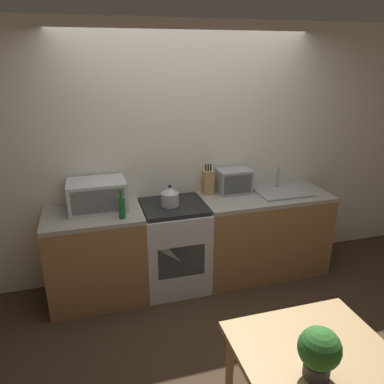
{
  "coord_description": "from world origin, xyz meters",
  "views": [
    {
      "loc": [
        -0.99,
        -2.57,
        2.28
      ],
      "look_at": [
        -0.06,
        0.64,
        1.05
      ],
      "focal_mm": 35.0,
      "sensor_mm": 36.0,
      "label": 1
    }
  ],
  "objects_px": {
    "microwave": "(97,195)",
    "toaster_oven": "(234,181)",
    "stove_range": "(174,246)",
    "dining_table": "(314,366)",
    "kettle": "(170,197)",
    "bottle": "(122,207)"
  },
  "relations": [
    {
      "from": "microwave",
      "to": "toaster_oven",
      "type": "relative_size",
      "value": 1.55
    },
    {
      "from": "stove_range",
      "to": "dining_table",
      "type": "distance_m",
      "value": 1.98
    },
    {
      "from": "dining_table",
      "to": "microwave",
      "type": "bearing_deg",
      "value": 116.97
    },
    {
      "from": "toaster_oven",
      "to": "bottle",
      "type": "bearing_deg",
      "value": -163.79
    },
    {
      "from": "kettle",
      "to": "dining_table",
      "type": "relative_size",
      "value": 0.25
    },
    {
      "from": "stove_range",
      "to": "kettle",
      "type": "bearing_deg",
      "value": -158.14
    },
    {
      "from": "bottle",
      "to": "stove_range",
      "type": "bearing_deg",
      "value": 19.84
    },
    {
      "from": "bottle",
      "to": "toaster_oven",
      "type": "bearing_deg",
      "value": 16.21
    },
    {
      "from": "microwave",
      "to": "toaster_oven",
      "type": "bearing_deg",
      "value": 2.65
    },
    {
      "from": "stove_range",
      "to": "toaster_oven",
      "type": "height_order",
      "value": "toaster_oven"
    },
    {
      "from": "microwave",
      "to": "toaster_oven",
      "type": "distance_m",
      "value": 1.41
    },
    {
      "from": "stove_range",
      "to": "kettle",
      "type": "distance_m",
      "value": 0.55
    },
    {
      "from": "stove_range",
      "to": "dining_table",
      "type": "relative_size",
      "value": 1.06
    },
    {
      "from": "kettle",
      "to": "dining_table",
      "type": "bearing_deg",
      "value": -79.25
    },
    {
      "from": "toaster_oven",
      "to": "dining_table",
      "type": "relative_size",
      "value": 0.41
    },
    {
      "from": "dining_table",
      "to": "toaster_oven",
      "type": "bearing_deg",
      "value": 80.16
    },
    {
      "from": "bottle",
      "to": "toaster_oven",
      "type": "xyz_separation_m",
      "value": [
        1.21,
        0.35,
        0.02
      ]
    },
    {
      "from": "kettle",
      "to": "microwave",
      "type": "relative_size",
      "value": 0.4
    },
    {
      "from": "toaster_oven",
      "to": "kettle",
      "type": "bearing_deg",
      "value": -166.14
    },
    {
      "from": "bottle",
      "to": "dining_table",
      "type": "bearing_deg",
      "value": -64.37
    },
    {
      "from": "stove_range",
      "to": "toaster_oven",
      "type": "bearing_deg",
      "value": 13.44
    },
    {
      "from": "kettle",
      "to": "toaster_oven",
      "type": "relative_size",
      "value": 0.62
    }
  ]
}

